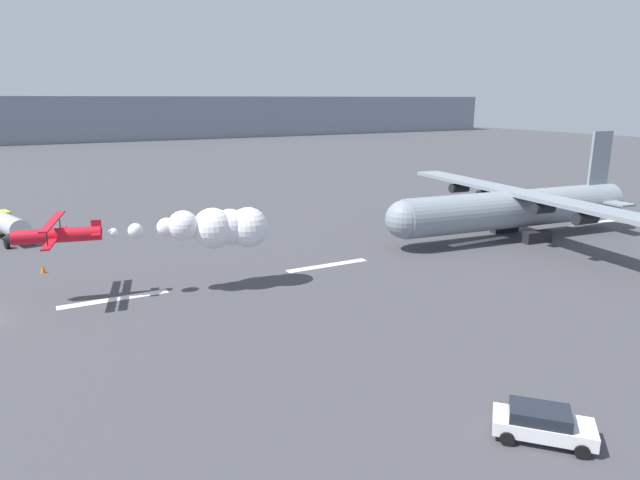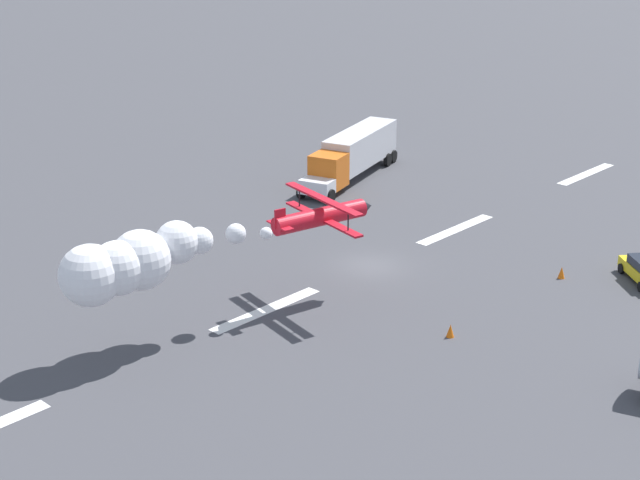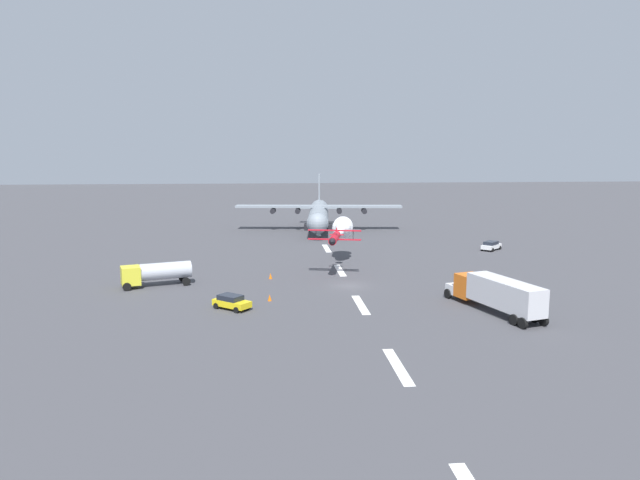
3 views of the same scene
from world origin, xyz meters
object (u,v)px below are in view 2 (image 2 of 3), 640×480
at_px(traffic_cone_far, 450,331).
at_px(semi_truck_orange, 353,153).
at_px(traffic_cone_near, 562,272).
at_px(stunt_biplane_red, 145,259).

bearing_deg(traffic_cone_far, semi_truck_orange, -127.95).
bearing_deg(traffic_cone_near, stunt_biplane_red, -25.59).
xyz_separation_m(stunt_biplane_red, traffic_cone_near, (-23.19, 11.11, -4.62)).
relative_size(stunt_biplane_red, traffic_cone_near, 25.18).
xyz_separation_m(semi_truck_orange, traffic_cone_near, (6.80, 23.44, -1.74)).
bearing_deg(semi_truck_orange, traffic_cone_near, 73.83).
distance_m(semi_truck_orange, traffic_cone_far, 29.55).
height_order(traffic_cone_near, traffic_cone_far, same).
distance_m(stunt_biplane_red, traffic_cone_far, 16.77).
height_order(semi_truck_orange, traffic_cone_near, semi_truck_orange).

